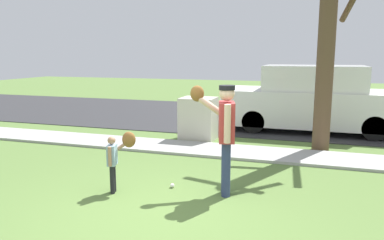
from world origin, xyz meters
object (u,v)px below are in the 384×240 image
at_px(person_child, 118,153).
at_px(person_adult, 224,127).
at_px(parked_van_white, 312,100).
at_px(utility_cabinet, 198,119).
at_px(baseball, 172,186).
at_px(street_tree_near, 328,26).

bearing_deg(person_child, person_adult, -0.90).
bearing_deg(person_child, parked_van_white, 49.11).
xyz_separation_m(person_child, utility_cabinet, (0.12, 4.05, -0.09)).
bearing_deg(utility_cabinet, person_adult, -67.28).
relative_size(person_adult, person_child, 1.78).
height_order(baseball, street_tree_near, street_tree_near).
relative_size(person_adult, baseball, 23.54).
height_order(baseball, utility_cabinet, utility_cabinet).
bearing_deg(parked_van_white, person_adult, -102.70).
distance_m(person_child, utility_cabinet, 4.06).
distance_m(person_adult, parked_van_white, 5.85).
bearing_deg(person_adult, baseball, -16.38).
height_order(person_adult, person_child, person_adult).
height_order(person_child, baseball, person_child).
distance_m(person_adult, street_tree_near, 4.17).
bearing_deg(street_tree_near, person_child, -129.06).
height_order(person_adult, baseball, person_adult).
distance_m(baseball, utility_cabinet, 3.71).
height_order(person_adult, street_tree_near, street_tree_near).
xyz_separation_m(person_adult, person_child, (-1.64, -0.42, -0.44)).
relative_size(person_child, baseball, 13.22).
height_order(street_tree_near, parked_van_white, street_tree_near).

